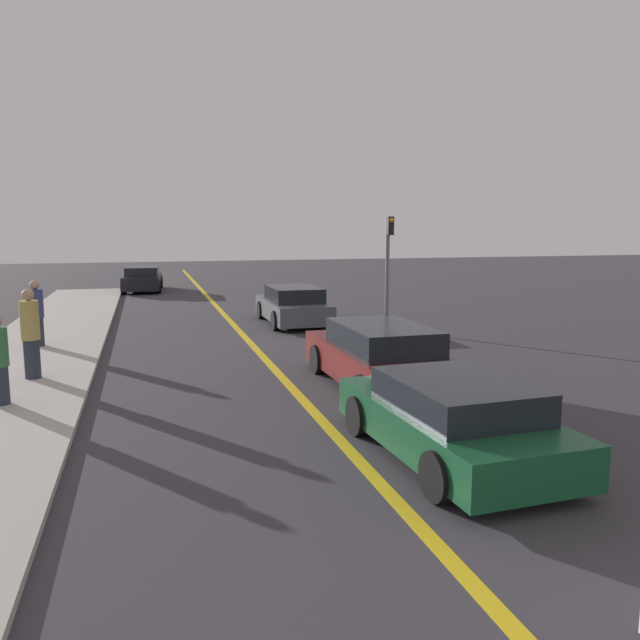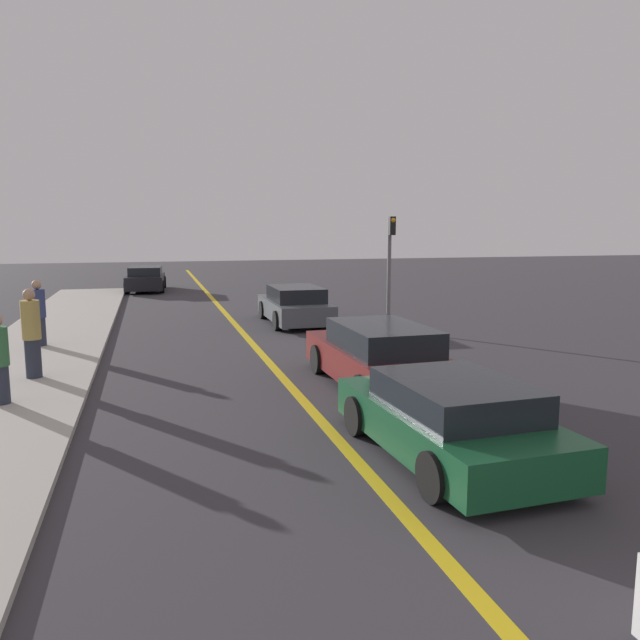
# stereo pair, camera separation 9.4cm
# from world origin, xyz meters

# --- Properties ---
(road_center_line) EXTENTS (0.20, 60.00, 0.01)m
(road_center_line) POSITION_xyz_m (0.00, 18.00, 0.00)
(road_center_line) COLOR gold
(road_center_line) RESTS_ON ground_plane
(sidewalk_left) EXTENTS (3.06, 33.62, 0.11)m
(sidewalk_left) POSITION_xyz_m (-5.37, 16.81, 0.05)
(sidewalk_left) COLOR #ADA89E
(sidewalk_left) RESTS_ON ground_plane
(car_ahead_center) EXTENTS (2.06, 4.05, 1.14)m
(car_ahead_center) POSITION_xyz_m (1.26, 8.35, 0.56)
(car_ahead_center) COLOR #144728
(car_ahead_center) RESTS_ON ground_plane
(car_far_distant) EXTENTS (1.91, 4.62, 1.28)m
(car_far_distant) POSITION_xyz_m (1.68, 12.18, 0.62)
(car_far_distant) COLOR maroon
(car_far_distant) RESTS_ON ground_plane
(car_parked_left_lot) EXTENTS (1.88, 4.18, 1.23)m
(car_parked_left_lot) POSITION_xyz_m (1.93, 20.70, 0.60)
(car_parked_left_lot) COLOR #4C5156
(car_parked_left_lot) RESTS_ON ground_plane
(car_oncoming_far) EXTENTS (2.03, 4.31, 1.22)m
(car_oncoming_far) POSITION_xyz_m (-2.85, 33.01, 0.60)
(car_oncoming_far) COLOR black
(car_oncoming_far) RESTS_ON ground_plane
(pedestrian_mid_group) EXTENTS (0.36, 0.36, 1.82)m
(pedestrian_mid_group) POSITION_xyz_m (-4.98, 14.41, 1.02)
(pedestrian_mid_group) COLOR #282D3D
(pedestrian_mid_group) RESTS_ON sidewalk_left
(pedestrian_far_standing) EXTENTS (0.37, 0.37, 1.70)m
(pedestrian_far_standing) POSITION_xyz_m (-5.43, 18.12, 0.96)
(pedestrian_far_standing) COLOR #282D3D
(pedestrian_far_standing) RESTS_ON sidewalk_left
(traffic_light) EXTENTS (0.18, 0.40, 3.46)m
(traffic_light) POSITION_xyz_m (4.40, 18.57, 2.16)
(traffic_light) COLOR slate
(traffic_light) RESTS_ON ground_plane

